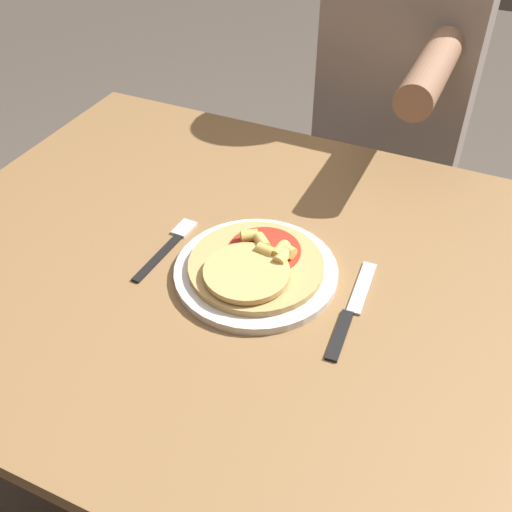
% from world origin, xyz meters
% --- Properties ---
extents(ground_plane, '(8.00, 8.00, 0.00)m').
position_xyz_m(ground_plane, '(0.00, 0.00, 0.00)').
color(ground_plane, brown).
extents(dining_table, '(1.27, 0.90, 0.78)m').
position_xyz_m(dining_table, '(0.00, 0.00, 0.67)').
color(dining_table, olive).
rests_on(dining_table, ground_plane).
extents(plate, '(0.26, 0.26, 0.01)m').
position_xyz_m(plate, '(-0.04, -0.01, 0.78)').
color(plate, silver).
rests_on(plate, dining_table).
extents(pizza, '(0.22, 0.22, 0.04)m').
position_xyz_m(pizza, '(-0.04, -0.02, 0.80)').
color(pizza, tan).
rests_on(pizza, plate).
extents(fork, '(0.03, 0.18, 0.00)m').
position_xyz_m(fork, '(-0.20, -0.01, 0.78)').
color(fork, black).
rests_on(fork, dining_table).
extents(knife, '(0.03, 0.22, 0.00)m').
position_xyz_m(knife, '(0.13, -0.03, 0.78)').
color(knife, black).
rests_on(knife, dining_table).
extents(person_diner, '(0.35, 0.52, 1.30)m').
position_xyz_m(person_diner, '(0.01, 0.71, 0.77)').
color(person_diner, '#2D2D38').
rests_on(person_diner, ground_plane).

